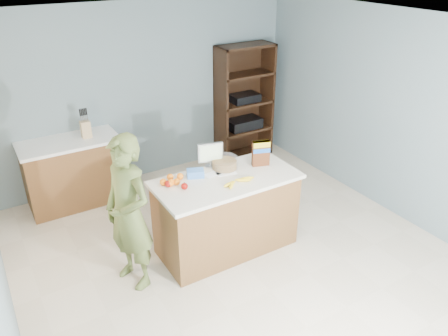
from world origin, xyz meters
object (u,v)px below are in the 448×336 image
person (129,214)px  cereal_box (261,152)px  counter_peninsula (226,216)px  shelving_unit (242,104)px  tv (210,153)px

person → cereal_box: 1.60m
counter_peninsula → shelving_unit: shelving_unit is taller
cereal_box → counter_peninsula: bearing=-172.1°
person → counter_peninsula: bearing=70.6°
shelving_unit → tv: 2.33m
shelving_unit → cereal_box: 2.26m
person → tv: 1.16m
shelving_unit → counter_peninsula: bearing=-127.1°
shelving_unit → cereal_box: (-1.06, -1.98, 0.20)m
counter_peninsula → tv: tv is taller
tv → cereal_box: bearing=-28.0°
counter_peninsula → shelving_unit: size_ratio=0.87×
shelving_unit → cereal_box: bearing=-118.2°
counter_peninsula → tv: size_ratio=5.53×
tv → shelving_unit: bearing=47.8°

